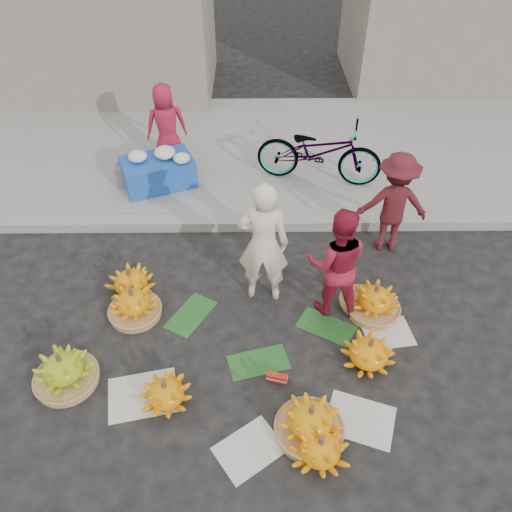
{
  "coord_description": "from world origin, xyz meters",
  "views": [
    {
      "loc": [
        -0.16,
        -3.51,
        4.49
      ],
      "look_at": [
        -0.12,
        0.77,
        0.7
      ],
      "focal_mm": 35.0,
      "sensor_mm": 36.0,
      "label": 1
    }
  ],
  "objects_px": {
    "banana_bunch_0": "(63,370)",
    "vendor_cream": "(263,244)",
    "banana_bunch_4": "(369,352)",
    "bicycle": "(319,151)",
    "flower_table": "(158,170)"
  },
  "relations": [
    {
      "from": "bicycle",
      "to": "vendor_cream",
      "type": "bearing_deg",
      "value": 171.64
    },
    {
      "from": "banana_bunch_4",
      "to": "bicycle",
      "type": "bearing_deg",
      "value": 93.62
    },
    {
      "from": "flower_table",
      "to": "bicycle",
      "type": "relative_size",
      "value": 0.64
    },
    {
      "from": "bicycle",
      "to": "banana_bunch_0",
      "type": "bearing_deg",
      "value": 153.12
    },
    {
      "from": "banana_bunch_0",
      "to": "vendor_cream",
      "type": "xyz_separation_m",
      "value": [
        2.08,
        1.27,
        0.62
      ]
    },
    {
      "from": "bicycle",
      "to": "flower_table",
      "type": "bearing_deg",
      "value": 104.86
    },
    {
      "from": "banana_bunch_0",
      "to": "banana_bunch_4",
      "type": "bearing_deg",
      "value": 4.1
    },
    {
      "from": "banana_bunch_0",
      "to": "banana_bunch_4",
      "type": "height_order",
      "value": "banana_bunch_0"
    },
    {
      "from": "banana_bunch_4",
      "to": "bicycle",
      "type": "xyz_separation_m",
      "value": [
        -0.22,
        3.45,
        0.46
      ]
    },
    {
      "from": "banana_bunch_4",
      "to": "vendor_cream",
      "type": "relative_size",
      "value": 0.4
    },
    {
      "from": "banana_bunch_0",
      "to": "banana_bunch_4",
      "type": "distance_m",
      "value": 3.22
    },
    {
      "from": "flower_table",
      "to": "bicycle",
      "type": "height_order",
      "value": "bicycle"
    },
    {
      "from": "banana_bunch_4",
      "to": "vendor_cream",
      "type": "distance_m",
      "value": 1.66
    },
    {
      "from": "flower_table",
      "to": "banana_bunch_4",
      "type": "bearing_deg",
      "value": -73.44
    },
    {
      "from": "banana_bunch_4",
      "to": "vendor_cream",
      "type": "xyz_separation_m",
      "value": [
        -1.13,
        1.04,
        0.65
      ]
    }
  ]
}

